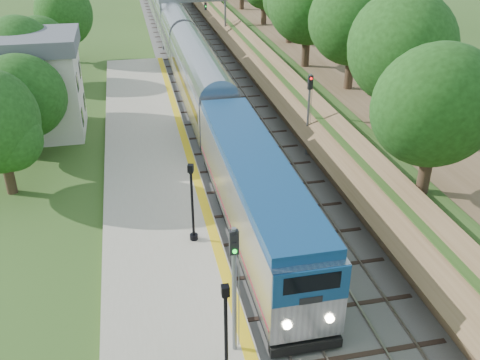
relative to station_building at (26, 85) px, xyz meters
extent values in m
cube|color=#4C4944|center=(16.00, 30.00, -4.03)|extent=(9.50, 170.00, 0.12)
cube|color=gray|center=(13.28, 30.00, -3.89)|extent=(0.08, 170.00, 0.16)
cube|color=gray|center=(14.72, 30.00, -3.89)|extent=(0.08, 170.00, 0.16)
cube|color=gray|center=(17.28, 30.00, -3.89)|extent=(0.08, 170.00, 0.16)
cube|color=gray|center=(18.72, 30.00, -3.89)|extent=(0.08, 170.00, 0.16)
cube|color=#A19882|center=(8.80, -14.00, -3.90)|extent=(6.40, 68.00, 0.38)
cube|color=gold|center=(11.65, -14.00, -3.70)|extent=(0.55, 68.00, 0.01)
cube|color=brown|center=(25.50, 30.00, -2.59)|extent=(9.00, 170.00, 3.00)
cube|color=brown|center=(21.60, 30.00, -2.79)|extent=(4.47, 170.00, 4.54)
cylinder|color=#332316|center=(24.00, -20.00, 0.22)|extent=(0.60, 0.60, 2.62)
sphere|color=#193C10|center=(24.00, -20.00, 3.79)|extent=(5.70, 5.70, 5.70)
cylinder|color=#332316|center=(24.00, 30.00, 0.22)|extent=(0.60, 0.60, 2.62)
cube|color=beige|center=(0.00, 0.00, -0.69)|extent=(8.00, 6.00, 6.80)
cube|color=#585B61|center=(0.00, 0.00, 3.31)|extent=(8.60, 6.60, 1.20)
cube|color=black|center=(4.01, -1.80, -2.29)|extent=(0.05, 1.10, 1.30)
cube|color=black|center=(4.01, 1.80, -2.29)|extent=(0.05, 1.10, 1.30)
cube|color=black|center=(4.01, -1.80, 0.51)|extent=(0.05, 1.10, 1.30)
cube|color=black|center=(4.01, 1.80, 0.51)|extent=(0.05, 1.10, 1.30)
cylinder|color=slate|center=(12.50, 25.00, -0.99)|extent=(0.24, 0.24, 6.20)
cylinder|color=slate|center=(20.50, 25.00, -0.99)|extent=(0.24, 0.24, 6.20)
cube|color=slate|center=(16.50, 25.00, 1.86)|extent=(8.40, 0.25, 0.50)
cube|color=black|center=(14.00, 24.85, 1.11)|extent=(0.30, 0.20, 0.90)
cube|color=black|center=(18.00, 24.85, 1.11)|extent=(0.30, 0.20, 0.90)
cylinder|color=#332316|center=(2.00, -4.00, -2.86)|extent=(0.60, 0.60, 2.45)
sphere|color=#193C10|center=(2.00, -4.00, 0.46)|extent=(5.32, 5.32, 5.32)
cylinder|color=#332316|center=(2.00, 12.00, -2.86)|extent=(0.60, 0.60, 2.45)
sphere|color=#193C10|center=(2.00, 12.00, 0.46)|extent=(5.32, 5.32, 5.32)
cube|color=black|center=(14.00, -18.00, -3.49)|extent=(2.91, 18.21, 0.63)
cube|color=#B7BAC1|center=(14.00, -18.00, -1.39)|extent=(3.16, 18.97, 3.58)
cube|color=navy|center=(14.00, -18.00, 0.64)|extent=(3.04, 18.21, 0.46)
cube|color=navy|center=(14.00, -27.51, -0.38)|extent=(3.13, 0.10, 1.58)
cube|color=black|center=(14.00, -27.55, -0.17)|extent=(2.32, 0.06, 0.79)
cube|color=maroon|center=(14.00, -18.00, -2.60)|extent=(3.18, 18.59, 0.11)
cube|color=#B7BAC1|center=(14.00, 2.63, -1.75)|extent=(3.16, 21.08, 4.11)
cube|color=#B7BAC1|center=(14.00, 24.30, -1.75)|extent=(3.16, 21.08, 4.11)
cube|color=#B7BAC1|center=(14.00, 45.98, -1.75)|extent=(3.16, 21.08, 4.11)
cylinder|color=black|center=(10.48, -28.27, -1.56)|extent=(0.14, 0.14, 3.99)
cube|color=black|center=(10.48, -28.27, 0.64)|extent=(0.29, 0.29, 0.41)
cube|color=silver|center=(10.48, -28.27, 0.64)|extent=(0.21, 0.21, 0.31)
cylinder|color=black|center=(10.52, -18.42, -3.56)|extent=(0.45, 0.45, 0.31)
cylinder|color=black|center=(10.52, -18.42, -1.56)|extent=(0.14, 0.14, 4.00)
cube|color=black|center=(10.52, -18.42, 0.65)|extent=(0.36, 0.36, 0.41)
cube|color=silver|center=(10.52, -18.42, 0.65)|extent=(0.26, 0.26, 0.31)
cylinder|color=slate|center=(11.10, -26.78, -0.74)|extent=(0.18, 0.18, 5.94)
cube|color=black|center=(11.10, -26.78, 1.61)|extent=(0.35, 0.23, 1.02)
cylinder|color=#0CE526|center=(11.10, -26.91, 1.61)|extent=(0.16, 0.06, 0.16)
cylinder|color=slate|center=(20.20, -8.68, -0.91)|extent=(0.18, 0.18, 6.12)
cube|color=black|center=(20.20, -8.68, 1.56)|extent=(0.34, 0.22, 0.99)
cylinder|color=#FF0C0C|center=(20.20, -8.81, 1.56)|extent=(0.16, 0.06, 0.16)
camera|label=1|loc=(7.89, -42.87, 12.87)|focal=40.00mm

